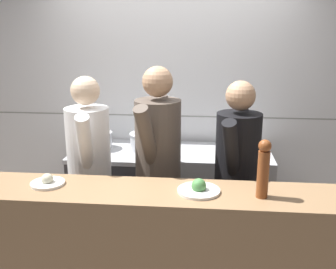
% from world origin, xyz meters
% --- Properties ---
extents(wall_back_tiled, '(8.00, 0.06, 2.60)m').
position_xyz_m(wall_back_tiled, '(0.00, 1.36, 1.30)').
color(wall_back_tiled, white).
rests_on(wall_back_tiled, ground_plane).
extents(oven_range, '(0.95, 0.71, 0.89)m').
position_xyz_m(oven_range, '(-0.48, 0.96, 0.44)').
color(oven_range, '#38383D').
rests_on(oven_range, ground_plane).
extents(prep_counter, '(0.93, 0.65, 0.89)m').
position_xyz_m(prep_counter, '(0.48, 0.96, 0.44)').
color(prep_counter, '#B7BABF').
rests_on(prep_counter, ground_plane).
extents(pass_counter, '(2.73, 0.45, 1.03)m').
position_xyz_m(pass_counter, '(0.00, -0.31, 0.51)').
color(pass_counter, '#93704C').
rests_on(pass_counter, ground_plane).
extents(stock_pot, '(0.27, 0.27, 0.16)m').
position_xyz_m(stock_pot, '(-0.71, 0.98, 0.97)').
color(stock_pot, '#B7BABF').
rests_on(stock_pot, oven_range).
extents(sauce_pot, '(0.30, 0.30, 0.17)m').
position_xyz_m(sauce_pot, '(-0.26, 0.97, 0.98)').
color(sauce_pot, '#B7BABF').
rests_on(sauce_pot, oven_range).
extents(mixing_bowl_steel, '(0.23, 0.23, 0.08)m').
position_xyz_m(mixing_bowl_steel, '(0.53, 1.04, 0.93)').
color(mixing_bowl_steel, '#B7BABF').
rests_on(mixing_bowl_steel, prep_counter).
extents(chefs_knife, '(0.36, 0.17, 0.02)m').
position_xyz_m(chefs_knife, '(0.66, 0.80, 0.90)').
color(chefs_knife, '#B7BABF').
rests_on(chefs_knife, prep_counter).
extents(plated_dish_main, '(0.22, 0.22, 0.08)m').
position_xyz_m(plated_dish_main, '(-0.71, -0.28, 1.05)').
color(plated_dish_main, white).
rests_on(plated_dish_main, pass_counter).
extents(plated_dish_appetiser, '(0.27, 0.27, 0.09)m').
position_xyz_m(plated_dish_appetiser, '(0.28, -0.30, 1.06)').
color(plated_dish_appetiser, white).
rests_on(plated_dish_appetiser, pass_counter).
extents(pepper_mill, '(0.08, 0.08, 0.37)m').
position_xyz_m(pepper_mill, '(0.67, -0.34, 1.23)').
color(pepper_mill, brown).
rests_on(pepper_mill, pass_counter).
extents(chef_head_cook, '(0.40, 0.74, 1.68)m').
position_xyz_m(chef_head_cook, '(-0.60, 0.28, 0.94)').
color(chef_head_cook, black).
rests_on(chef_head_cook, ground_plane).
extents(chef_sous, '(0.43, 0.77, 1.76)m').
position_xyz_m(chef_sous, '(-0.05, 0.30, 0.98)').
color(chef_sous, black).
rests_on(chef_sous, ground_plane).
extents(chef_line, '(0.42, 0.72, 1.67)m').
position_xyz_m(chef_line, '(0.57, 0.26, 0.93)').
color(chef_line, black).
rests_on(chef_line, ground_plane).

